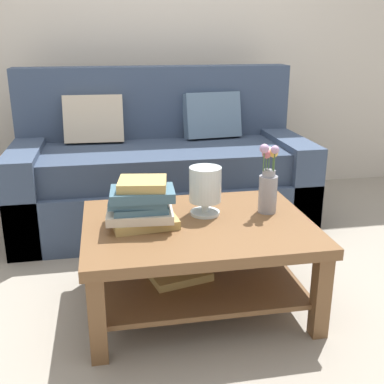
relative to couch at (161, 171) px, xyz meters
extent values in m
plane|color=gray|center=(0.07, -0.90, -0.36)|extent=(10.00, 10.00, 0.00)
cube|color=beige|center=(0.07, 0.75, 0.99)|extent=(6.40, 0.12, 2.70)
cube|color=#384760|center=(0.00, -0.07, -0.18)|extent=(1.96, 0.90, 0.36)
cube|color=#324057|center=(0.00, -0.10, 0.10)|extent=(1.72, 0.74, 0.20)
cube|color=#384760|center=(0.00, 0.28, 0.35)|extent=(1.96, 0.20, 0.70)
cube|color=#384760|center=(-0.88, -0.07, -0.06)|extent=(0.20, 0.90, 0.60)
cube|color=#384760|center=(0.88, -0.07, -0.06)|extent=(0.20, 0.90, 0.60)
cube|color=beige|center=(-0.44, 0.14, 0.36)|extent=(0.41, 0.20, 0.34)
cube|color=slate|center=(0.39, 0.14, 0.36)|extent=(0.42, 0.23, 0.34)
cube|color=brown|center=(0.03, -1.15, 0.05)|extent=(1.07, 0.80, 0.05)
cube|color=brown|center=(-0.44, -1.49, -0.17)|extent=(0.07, 0.07, 0.39)
cube|color=brown|center=(0.51, -1.49, -0.17)|extent=(0.07, 0.07, 0.39)
cube|color=brown|center=(-0.44, -0.80, -0.17)|extent=(0.07, 0.07, 0.39)
cube|color=brown|center=(0.51, -0.80, -0.17)|extent=(0.07, 0.07, 0.39)
cube|color=brown|center=(0.03, -1.15, -0.22)|extent=(0.95, 0.68, 0.02)
cube|color=tan|center=(-0.06, -1.14, -0.19)|extent=(0.32, 0.26, 0.04)
cube|color=tan|center=(-0.21, -1.15, 0.10)|extent=(0.31, 0.21, 0.04)
cube|color=beige|center=(-0.24, -1.15, 0.14)|extent=(0.31, 0.22, 0.04)
cube|color=#3D6075|center=(-0.23, -1.15, 0.17)|extent=(0.24, 0.18, 0.03)
cube|color=#3D6075|center=(-0.24, -1.13, 0.20)|extent=(0.27, 0.23, 0.03)
cube|color=#3D6075|center=(-0.22, -1.16, 0.24)|extent=(0.29, 0.20, 0.04)
cube|color=tan|center=(-0.22, -1.14, 0.28)|extent=(0.24, 0.22, 0.04)
cylinder|color=silver|center=(0.09, -1.05, 0.08)|extent=(0.15, 0.15, 0.02)
cylinder|color=silver|center=(0.09, -1.05, 0.12)|extent=(0.04, 0.04, 0.05)
cylinder|color=silver|center=(0.09, -1.05, 0.23)|extent=(0.16, 0.16, 0.17)
sphere|color=beige|center=(0.07, -1.05, 0.20)|extent=(0.05, 0.05, 0.05)
sphere|color=tan|center=(0.11, -1.04, 0.20)|extent=(0.06, 0.06, 0.06)
cylinder|color=gray|center=(0.40, -1.08, 0.17)|extent=(0.09, 0.09, 0.18)
cylinder|color=gray|center=(0.40, -1.08, 0.28)|extent=(0.06, 0.06, 0.03)
cylinder|color=#426638|center=(0.41, -1.08, 0.33)|extent=(0.01, 0.01, 0.07)
sphere|color=gold|center=(0.41, -1.08, 0.38)|extent=(0.04, 0.04, 0.04)
cylinder|color=#426638|center=(0.40, -1.05, 0.33)|extent=(0.01, 0.01, 0.07)
sphere|color=silver|center=(0.40, -1.05, 0.38)|extent=(0.05, 0.05, 0.05)
cylinder|color=#426638|center=(0.38, -1.07, 0.32)|extent=(0.01, 0.01, 0.07)
sphere|color=#C66B7A|center=(0.38, -1.07, 0.37)|extent=(0.04, 0.04, 0.04)
cylinder|color=#426638|center=(0.36, -1.09, 0.34)|extent=(0.01, 0.01, 0.10)
sphere|color=#B28CB7|center=(0.36, -1.09, 0.40)|extent=(0.05, 0.05, 0.05)
cylinder|color=#426638|center=(0.41, -1.10, 0.34)|extent=(0.01, 0.01, 0.09)
sphere|color=#B28CB7|center=(0.41, -1.10, 0.40)|extent=(0.04, 0.04, 0.04)
camera|label=1|loc=(-0.37, -3.16, 0.92)|focal=44.18mm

